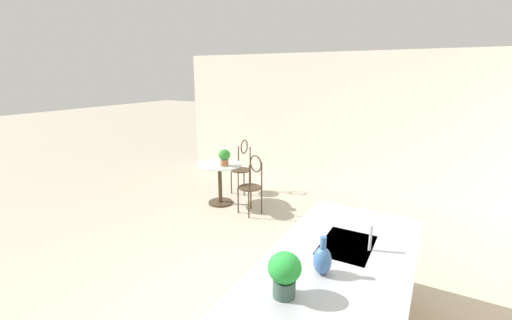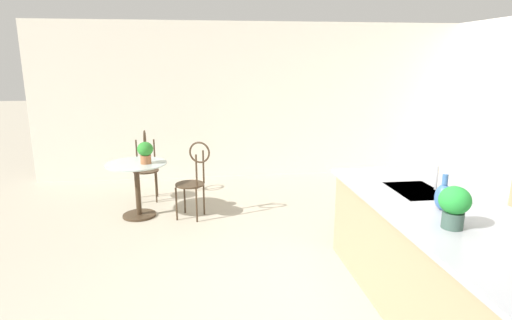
% 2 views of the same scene
% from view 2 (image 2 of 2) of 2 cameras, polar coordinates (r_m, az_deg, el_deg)
% --- Properties ---
extents(ground_plane, '(40.00, 40.00, 0.00)m').
position_cam_2_polar(ground_plane, '(3.89, 9.91, -18.76)').
color(ground_plane, '#B2A893').
extents(wall_left_window, '(0.12, 7.80, 2.70)m').
position_cam_2_polar(wall_left_window, '(7.49, 0.65, 8.03)').
color(wall_left_window, silver).
rests_on(wall_left_window, ground).
extents(kitchen_island, '(2.80, 1.06, 0.92)m').
position_cam_2_polar(kitchen_island, '(3.76, 24.42, -12.95)').
color(kitchen_island, tan).
rests_on(kitchen_island, ground).
extents(bistro_table, '(0.80, 0.80, 0.74)m').
position_cam_2_polar(bistro_table, '(5.79, -15.85, -3.23)').
color(bistro_table, '#3D2D1E').
rests_on(bistro_table, ground).
extents(chair_near_window, '(0.49, 0.40, 1.04)m').
position_cam_2_polar(chair_near_window, '(6.46, -14.80, -0.30)').
color(chair_near_window, '#3D2D1E').
rests_on(chair_near_window, ground).
extents(chair_by_island, '(0.49, 0.52, 1.04)m').
position_cam_2_polar(chair_by_island, '(5.55, -8.50, -2.23)').
color(chair_by_island, '#3D2D1E').
rests_on(chair_by_island, ground).
extents(sink_faucet, '(0.02, 0.02, 0.22)m').
position_cam_2_polar(sink_faucet, '(4.09, 23.36, -2.24)').
color(sink_faucet, '#B2B5BA').
rests_on(sink_faucet, kitchen_island).
extents(potted_plant_on_table, '(0.20, 0.20, 0.29)m').
position_cam_2_polar(potted_plant_on_table, '(5.63, -14.84, 1.16)').
color(potted_plant_on_table, '#9E603D').
rests_on(potted_plant_on_table, bistro_table).
extents(potted_plant_counter_near, '(0.21, 0.21, 0.30)m').
position_cam_2_polar(potted_plant_counter_near, '(3.20, 25.41, -5.51)').
color(potted_plant_counter_near, '#385147').
rests_on(potted_plant_counter_near, kitchen_island).
extents(vase_on_counter, '(0.13, 0.13, 0.29)m').
position_cam_2_polar(vase_on_counter, '(3.57, 24.15, -4.54)').
color(vase_on_counter, '#386099').
rests_on(vase_on_counter, kitchen_island).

